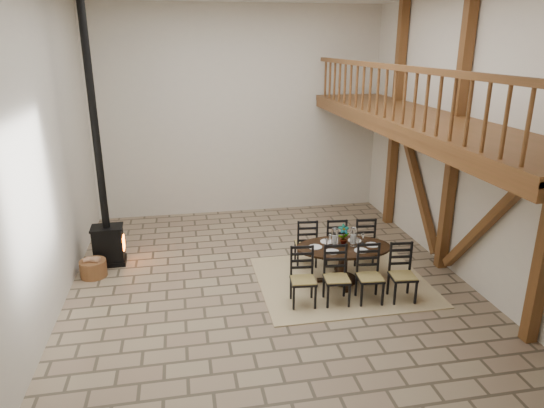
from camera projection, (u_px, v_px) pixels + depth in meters
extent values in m
plane|color=#8C795D|center=(269.00, 281.00, 8.81)|extent=(8.00, 8.00, 0.00)
cube|color=beige|center=(239.00, 113.00, 11.75)|extent=(7.00, 0.02, 5.00)
cube|color=beige|center=(350.00, 235.00, 4.29)|extent=(7.00, 0.02, 5.00)
cube|color=beige|center=(44.00, 154.00, 7.40)|extent=(0.02, 8.00, 5.00)
cube|color=beige|center=(461.00, 138.00, 8.64)|extent=(0.02, 8.00, 5.00)
cube|color=brown|center=(455.00, 139.00, 8.62)|extent=(0.18, 0.18, 5.00)
cube|color=brown|center=(396.00, 118.00, 10.95)|extent=(0.18, 0.18, 5.00)
cube|color=brown|center=(489.00, 221.00, 7.80)|extent=(0.14, 2.16, 2.54)
cube|color=brown|center=(417.00, 180.00, 10.13)|extent=(0.14, 2.16, 2.54)
cube|color=brown|center=(457.00, 122.00, 8.52)|extent=(0.20, 7.80, 0.20)
cube|color=brown|center=(422.00, 120.00, 8.39)|extent=(1.60, 7.80, 0.12)
cube|color=brown|center=(383.00, 127.00, 8.29)|extent=(0.18, 7.80, 0.22)
cube|color=brown|center=(388.00, 66.00, 7.98)|extent=(0.09, 7.60, 0.09)
cube|color=brown|center=(386.00, 92.00, 8.11)|extent=(0.06, 7.60, 0.86)
cube|color=tan|center=(342.00, 281.00, 8.80)|extent=(3.00, 2.50, 0.02)
ellipsoid|color=black|center=(344.00, 247.00, 8.59)|extent=(1.78, 1.18, 0.04)
cylinder|color=black|center=(343.00, 265.00, 8.70)|extent=(0.17, 0.17, 0.62)
cylinder|color=black|center=(342.00, 279.00, 8.78)|extent=(0.52, 0.52, 0.06)
cube|color=tan|center=(303.00, 280.00, 7.88)|extent=(0.44, 0.43, 0.04)
cube|color=black|center=(303.00, 293.00, 7.96)|extent=(0.43, 0.43, 0.43)
cube|color=black|center=(302.00, 261.00, 7.97)|extent=(0.35, 0.07, 0.56)
cube|color=tan|center=(337.00, 279.00, 7.93)|extent=(0.44, 0.43, 0.04)
cube|color=black|center=(336.00, 292.00, 8.01)|extent=(0.43, 0.43, 0.43)
cube|color=black|center=(335.00, 260.00, 8.02)|extent=(0.35, 0.07, 0.56)
cube|color=tan|center=(370.00, 277.00, 7.98)|extent=(0.44, 0.43, 0.04)
cube|color=black|center=(369.00, 290.00, 8.05)|extent=(0.43, 0.43, 0.43)
cube|color=black|center=(368.00, 259.00, 8.07)|extent=(0.35, 0.07, 0.56)
cube|color=tan|center=(403.00, 276.00, 8.03)|extent=(0.44, 0.43, 0.04)
cube|color=black|center=(402.00, 289.00, 8.10)|extent=(0.43, 0.43, 0.43)
cube|color=black|center=(401.00, 257.00, 8.11)|extent=(0.35, 0.07, 0.56)
cube|color=tan|center=(306.00, 244.00, 9.31)|extent=(0.44, 0.43, 0.04)
cube|color=black|center=(305.00, 255.00, 9.39)|extent=(0.43, 0.43, 0.43)
cube|color=black|center=(307.00, 235.00, 9.06)|extent=(0.35, 0.07, 0.56)
cube|color=tan|center=(334.00, 243.00, 9.36)|extent=(0.44, 0.43, 0.04)
cube|color=black|center=(334.00, 254.00, 9.43)|extent=(0.43, 0.43, 0.43)
cube|color=black|center=(337.00, 234.00, 9.11)|extent=(0.35, 0.07, 0.56)
cube|color=tan|center=(362.00, 242.00, 9.41)|extent=(0.44, 0.43, 0.04)
cube|color=black|center=(362.00, 253.00, 9.48)|extent=(0.43, 0.43, 0.43)
cube|color=black|center=(366.00, 233.00, 9.16)|extent=(0.35, 0.07, 0.56)
cube|color=white|center=(344.00, 246.00, 8.58)|extent=(1.36, 0.77, 0.01)
cube|color=white|center=(344.00, 242.00, 8.55)|extent=(0.86, 0.36, 0.18)
cylinder|color=white|center=(335.00, 238.00, 8.51)|extent=(0.12, 0.12, 0.34)
cylinder|color=white|center=(353.00, 237.00, 8.54)|extent=(0.12, 0.12, 0.34)
cylinder|color=white|center=(335.00, 242.00, 8.54)|extent=(0.06, 0.06, 0.16)
cylinder|color=white|center=(353.00, 242.00, 8.57)|extent=(0.06, 0.06, 0.16)
imported|color=#4C723F|center=(344.00, 235.00, 8.56)|extent=(0.22, 0.16, 0.39)
cube|color=black|center=(110.00, 261.00, 9.51)|extent=(0.61, 0.48, 0.09)
cube|color=black|center=(108.00, 244.00, 9.39)|extent=(0.57, 0.43, 0.64)
cube|color=#FF590C|center=(124.00, 243.00, 9.45)|extent=(0.03, 0.26, 0.26)
cube|color=black|center=(107.00, 228.00, 9.28)|extent=(0.60, 0.47, 0.04)
cylinder|color=black|center=(94.00, 116.00, 8.61)|extent=(0.14, 0.14, 4.23)
cylinder|color=brown|center=(93.00, 268.00, 8.95)|extent=(0.48, 0.48, 0.31)
cube|color=#A57B5C|center=(92.00, 259.00, 8.89)|extent=(0.26, 0.26, 0.09)
cube|color=#A57B5C|center=(97.00, 263.00, 9.30)|extent=(0.36, 0.37, 0.20)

